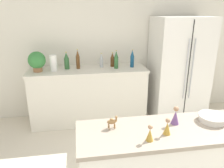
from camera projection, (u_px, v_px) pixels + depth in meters
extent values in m
cube|color=silver|center=(110.00, 45.00, 3.88)|extent=(8.00, 0.06, 2.55)
cube|color=silver|center=(89.00, 96.00, 3.78)|extent=(1.91, 0.60, 0.90)
cube|color=silver|center=(88.00, 70.00, 3.62)|extent=(1.94, 0.63, 0.03)
cube|color=silver|center=(178.00, 69.00, 3.81)|extent=(0.91, 0.69, 1.76)
cube|color=black|center=(188.00, 75.00, 3.48)|extent=(0.01, 0.01, 1.69)
cylinder|color=#B2B5BA|center=(186.00, 70.00, 3.43)|extent=(0.02, 0.02, 0.97)
cylinder|color=#B2B5BA|center=(192.00, 70.00, 3.44)|extent=(0.02, 0.02, 0.97)
cube|color=gray|center=(176.00, 130.00, 1.85)|extent=(1.67, 0.53, 0.03)
cylinder|color=#9E6B47|center=(38.00, 69.00, 3.44)|extent=(0.14, 0.14, 0.08)
sphere|color=#387F3D|center=(37.00, 60.00, 3.40)|extent=(0.27, 0.27, 0.27)
cylinder|color=white|center=(53.00, 63.00, 3.44)|extent=(0.11, 0.11, 0.26)
cylinder|color=#2D6033|center=(116.00, 63.00, 3.61)|extent=(0.07, 0.07, 0.19)
cone|color=#2D6033|center=(116.00, 54.00, 3.56)|extent=(0.06, 0.06, 0.11)
cylinder|color=gold|center=(116.00, 51.00, 3.54)|extent=(0.02, 0.02, 0.01)
cylinder|color=brown|center=(78.00, 63.00, 3.60)|extent=(0.06, 0.06, 0.20)
cone|color=brown|center=(77.00, 53.00, 3.55)|extent=(0.06, 0.06, 0.11)
cylinder|color=gold|center=(77.00, 50.00, 3.53)|extent=(0.02, 0.02, 0.01)
cylinder|color=#2D6033|center=(67.00, 64.00, 3.58)|extent=(0.08, 0.08, 0.17)
cone|color=#2D6033|center=(66.00, 55.00, 3.54)|extent=(0.08, 0.08, 0.10)
cylinder|color=gold|center=(66.00, 52.00, 3.52)|extent=(0.03, 0.03, 0.01)
cylinder|color=navy|center=(132.00, 62.00, 3.68)|extent=(0.06, 0.06, 0.19)
cone|color=navy|center=(132.00, 53.00, 3.64)|extent=(0.06, 0.06, 0.11)
cylinder|color=gold|center=(132.00, 50.00, 3.62)|extent=(0.02, 0.02, 0.01)
cylinder|color=brown|center=(112.00, 62.00, 3.74)|extent=(0.07, 0.07, 0.15)
cone|color=brown|center=(112.00, 55.00, 3.70)|extent=(0.06, 0.06, 0.09)
cylinder|color=gold|center=(112.00, 53.00, 3.69)|extent=(0.02, 0.02, 0.01)
cylinder|color=#B2B7BC|center=(102.00, 63.00, 3.70)|extent=(0.06, 0.06, 0.15)
cone|color=#B2B7BC|center=(101.00, 56.00, 3.66)|extent=(0.06, 0.06, 0.08)
cylinder|color=gold|center=(101.00, 53.00, 3.65)|extent=(0.02, 0.02, 0.01)
cylinder|color=white|center=(212.00, 119.00, 1.95)|extent=(0.23, 0.23, 0.05)
torus|color=white|center=(213.00, 116.00, 1.94)|extent=(0.25, 0.25, 0.02)
ellipsoid|color=olive|center=(112.00, 122.00, 1.82)|extent=(0.08, 0.04, 0.04)
sphere|color=olive|center=(112.00, 120.00, 1.82)|extent=(0.03, 0.03, 0.03)
cylinder|color=olive|center=(116.00, 119.00, 1.82)|extent=(0.01, 0.01, 0.04)
sphere|color=olive|center=(116.00, 117.00, 1.82)|extent=(0.02, 0.02, 0.02)
cylinder|color=olive|center=(114.00, 125.00, 1.85)|extent=(0.01, 0.01, 0.04)
cylinder|color=olive|center=(115.00, 126.00, 1.83)|extent=(0.01, 0.01, 0.04)
cylinder|color=olive|center=(109.00, 126.00, 1.84)|extent=(0.01, 0.01, 0.04)
cylinder|color=olive|center=(109.00, 127.00, 1.82)|extent=(0.01, 0.01, 0.04)
cone|color=#B28933|center=(167.00, 128.00, 1.74)|extent=(0.06, 0.06, 0.10)
sphere|color=#A37A5B|center=(168.00, 120.00, 1.72)|extent=(0.04, 0.04, 0.04)
cone|color=#6B4784|center=(175.00, 117.00, 1.90)|extent=(0.07, 0.07, 0.12)
sphere|color=#A37A5B|center=(176.00, 109.00, 1.87)|extent=(0.05, 0.05, 0.05)
cone|color=#B28933|center=(150.00, 135.00, 1.66)|extent=(0.06, 0.06, 0.10)
sphere|color=#A37A5B|center=(150.00, 127.00, 1.63)|extent=(0.04, 0.04, 0.04)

